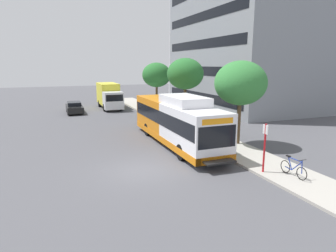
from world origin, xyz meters
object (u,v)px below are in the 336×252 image
at_px(street_tree_mid_block, 185,74).
at_px(parked_car_far_lane, 74,107).
at_px(box_truck_background, 109,95).
at_px(street_tree_near_stop, 241,83).
at_px(street_tree_far_block, 157,75).
at_px(transit_bus, 176,121).
at_px(bicycle_parked, 293,168).
at_px(bus_stop_sign_pole, 265,144).

xyz_separation_m(street_tree_mid_block, parked_car_far_lane, (-9.91, 10.03, -4.12)).
relative_size(parked_car_far_lane, box_truck_background, 0.64).
height_order(street_tree_near_stop, street_tree_far_block, street_tree_near_stop).
height_order(transit_bus, bicycle_parked, transit_bus).
relative_size(street_tree_near_stop, street_tree_far_block, 1.01).
bearing_deg(bicycle_parked, parked_car_far_lane, 108.94).
bearing_deg(street_tree_mid_block, bicycle_parked, -94.09).
distance_m(transit_bus, street_tree_mid_block, 8.90).
bearing_deg(bus_stop_sign_pole, street_tree_near_stop, 68.64).
xyz_separation_m(street_tree_near_stop, street_tree_far_block, (-0.00, 17.57, -0.02)).
distance_m(bicycle_parked, street_tree_near_stop, 7.54).
distance_m(transit_bus, street_tree_far_block, 16.38).
relative_size(transit_bus, bus_stop_sign_pole, 4.71).
bearing_deg(transit_bus, street_tree_mid_block, 60.89).
relative_size(transit_bus, box_truck_background, 1.75).
relative_size(street_tree_mid_block, parked_car_far_lane, 1.37).
xyz_separation_m(bicycle_parked, street_tree_near_stop, (1.07, 6.38, 3.87)).
bearing_deg(bus_stop_sign_pole, street_tree_mid_block, 81.66).
distance_m(bus_stop_sign_pole, street_tree_far_block, 23.15).
xyz_separation_m(bicycle_parked, street_tree_far_block, (1.07, 23.95, 3.85)).
distance_m(transit_bus, bicycle_parked, 8.88).
height_order(bicycle_parked, box_truck_background, box_truck_background).
distance_m(transit_bus, street_tree_near_stop, 5.22).
distance_m(bus_stop_sign_pole, street_tree_mid_block, 15.02).
distance_m(street_tree_near_stop, street_tree_mid_block, 9.22).
bearing_deg(parked_car_far_lane, transit_bus, -71.34).
bearing_deg(bicycle_parked, bus_stop_sign_pole, 133.70).
bearing_deg(transit_bus, parked_car_far_lane, 108.66).
bearing_deg(bicycle_parked, transit_bus, 109.53).
xyz_separation_m(bus_stop_sign_pole, street_tree_far_block, (2.08, 22.89, 2.76)).
height_order(street_tree_near_stop, parked_car_far_lane, street_tree_near_stop).
height_order(bus_stop_sign_pole, box_truck_background, box_truck_background).
relative_size(street_tree_mid_block, box_truck_background, 0.88).
xyz_separation_m(street_tree_far_block, box_truck_background, (-5.26, 3.89, -2.67)).
height_order(transit_bus, bus_stop_sign_pole, transit_bus).
bearing_deg(street_tree_far_block, parked_car_far_lane, 170.37).
bearing_deg(parked_car_far_lane, street_tree_mid_block, -45.35).
bearing_deg(bus_stop_sign_pole, transit_bus, 104.93).
height_order(bicycle_parked, street_tree_far_block, street_tree_far_block).
xyz_separation_m(bicycle_parked, street_tree_mid_block, (1.12, 15.59, 4.22)).
relative_size(transit_bus, street_tree_near_stop, 2.10).
bearing_deg(street_tree_far_block, street_tree_near_stop, -90.00).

